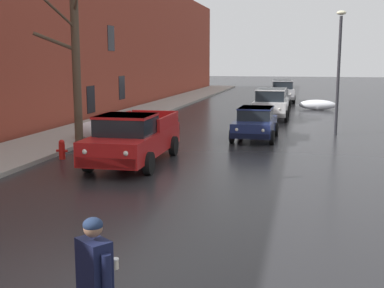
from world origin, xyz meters
TOP-DOWN VIEW (x-y plane):
  - ground_plane at (0.00, 0.00)m, footprint 200.00×200.00m
  - left_sidewalk_slab at (-6.55, 18.00)m, footprint 3.28×80.00m
  - brick_townhouse_facade at (-8.69, 18.00)m, footprint 0.63×80.00m
  - snow_bank_along_left_kerb at (4.88, 29.49)m, footprint 2.60×0.95m
  - snow_bank_mid_block_left at (-4.94, 13.50)m, footprint 2.01×1.42m
  - bare_tree_second_along_sidewalk at (-5.13, 11.93)m, footprint 2.30×2.18m
  - pickup_truck_red_approaching_near_lane at (-1.72, 9.11)m, footprint 2.30×5.44m
  - sedan_darkblue_parked_kerbside_close at (1.83, 15.45)m, footprint 1.93×4.04m
  - suv_white_parked_kerbside_mid at (2.00, 23.21)m, footprint 2.13×4.35m
  - sedan_grey_parked_far_down_block at (1.95, 29.55)m, footprint 2.13×4.41m
  - suv_silver_queued_behind_truck at (2.07, 35.81)m, footprint 2.34×4.75m
  - pedestrian_with_coffee at (1.63, -1.62)m, footprint 0.58×0.45m
  - fire_hydrant at (-4.48, 9.29)m, footprint 0.42×0.22m
  - street_lamp_post at (5.45, 17.68)m, footprint 0.44×0.24m

SIDE VIEW (x-z plane):
  - ground_plane at x=0.00m, z-range 0.00..0.00m
  - left_sidewalk_slab at x=-6.55m, z-range 0.00..0.15m
  - snow_bank_along_left_kerb at x=4.88m, z-range -0.01..0.71m
  - fire_hydrant at x=-4.48m, z-range 0.00..0.71m
  - snow_bank_mid_block_left at x=-4.94m, z-range -0.02..0.85m
  - sedan_darkblue_parked_kerbside_close at x=1.83m, z-range 0.04..1.46m
  - sedan_grey_parked_far_down_block at x=1.95m, z-range 0.04..1.46m
  - pickup_truck_red_approaching_near_lane at x=-1.72m, z-range 0.00..1.76m
  - suv_white_parked_kerbside_mid at x=2.00m, z-range 0.08..1.90m
  - suv_silver_queued_behind_truck at x=2.07m, z-range 0.08..1.90m
  - pedestrian_with_coffee at x=1.63m, z-range 0.16..1.92m
  - street_lamp_post at x=5.45m, z-range 0.35..6.11m
  - bare_tree_second_along_sidewalk at x=-5.13m, z-range -0.01..6.61m
  - brick_townhouse_facade at x=-8.69m, z-range 0.00..9.98m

